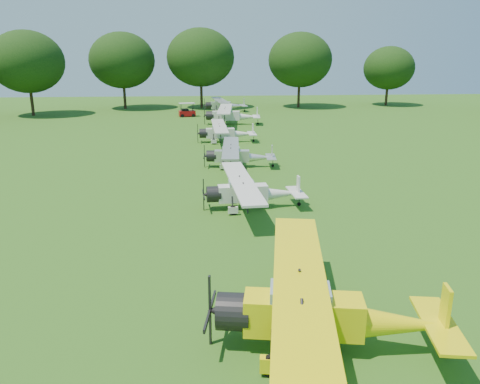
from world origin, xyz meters
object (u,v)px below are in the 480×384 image
at_px(aircraft_3, 250,190).
at_px(aircraft_5, 225,131).
at_px(golf_cart, 187,112).
at_px(aircraft_2, 322,310).
at_px(aircraft_6, 230,114).
at_px(aircraft_7, 224,104).
at_px(aircraft_4, 237,154).

bearing_deg(aircraft_3, aircraft_5, 87.66).
height_order(aircraft_5, golf_cart, golf_cart).
height_order(aircraft_2, aircraft_3, aircraft_2).
relative_size(aircraft_3, aircraft_6, 0.83).
bearing_deg(aircraft_5, aircraft_3, -89.65).
relative_size(aircraft_2, aircraft_6, 1.03).
bearing_deg(aircraft_5, aircraft_7, 86.63).
bearing_deg(aircraft_3, aircraft_6, 85.01).
bearing_deg(aircraft_3, aircraft_2, -90.44).
relative_size(aircraft_2, golf_cart, 4.75).
height_order(aircraft_2, golf_cart, aircraft_2).
xyz_separation_m(aircraft_2, aircraft_6, (0.28, 47.87, -0.04)).
xyz_separation_m(aircraft_3, aircraft_6, (0.98, 34.03, 0.22)).
distance_m(aircraft_2, aircraft_4, 24.29).
bearing_deg(aircraft_6, aircraft_3, -86.63).
xyz_separation_m(aircraft_2, aircraft_3, (-0.70, 13.84, -0.27)).
height_order(aircraft_4, aircraft_5, aircraft_5).
bearing_deg(aircraft_2, aircraft_5, 101.48).
relative_size(aircraft_4, aircraft_6, 0.80).
bearing_deg(aircraft_4, aircraft_7, 92.96).
height_order(aircraft_4, aircraft_6, aircraft_6).
bearing_deg(aircraft_6, aircraft_2, -85.31).
relative_size(aircraft_3, aircraft_7, 0.89).
bearing_deg(aircraft_4, aircraft_5, 96.43).
height_order(aircraft_2, aircraft_4, aircraft_2).
relative_size(aircraft_2, aircraft_4, 1.29).
bearing_deg(golf_cart, aircraft_6, -66.05).
height_order(aircraft_6, aircraft_7, aircraft_6).
relative_size(aircraft_3, aircraft_5, 0.99).
bearing_deg(aircraft_5, aircraft_6, 83.13).
bearing_deg(aircraft_4, aircraft_6, 91.94).
bearing_deg(aircraft_3, aircraft_4, 86.35).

